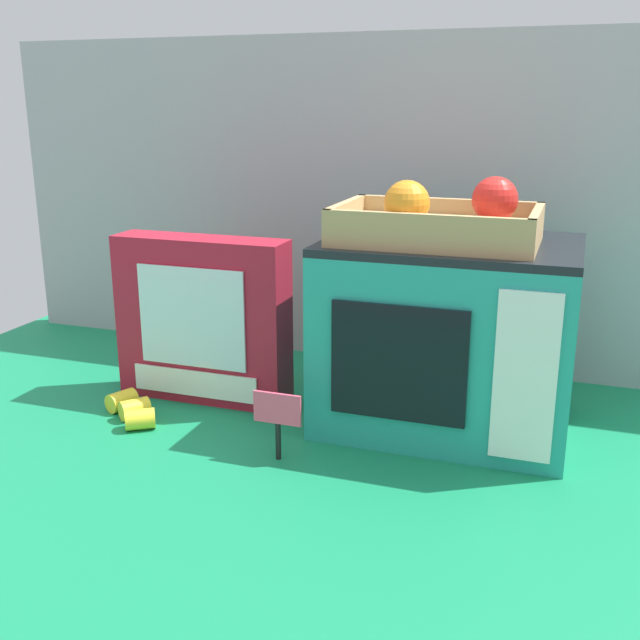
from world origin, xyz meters
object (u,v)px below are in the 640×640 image
object	(u,v)px
toy_microwave	(448,335)
price_sign	(277,416)
loose_toy_banana	(132,409)
food_groups_crate	(440,223)
cookie_set_box	(202,320)

from	to	relation	value
toy_microwave	price_sign	world-z (taller)	toy_microwave
loose_toy_banana	price_sign	bearing A→B (deg)	-11.22
food_groups_crate	cookie_set_box	xyz separation A→B (m)	(-0.39, -0.01, -0.18)
toy_microwave	price_sign	xyz separation A→B (m)	(-0.20, -0.20, -0.08)
food_groups_crate	loose_toy_banana	distance (m)	0.56
price_sign	toy_microwave	bearing A→B (deg)	45.68
cookie_set_box	loose_toy_banana	world-z (taller)	cookie_set_box
food_groups_crate	price_sign	distance (m)	0.36
loose_toy_banana	food_groups_crate	bearing A→B (deg)	15.33
toy_microwave	price_sign	bearing A→B (deg)	-134.32
food_groups_crate	loose_toy_banana	world-z (taller)	food_groups_crate
cookie_set_box	food_groups_crate	bearing A→B (deg)	0.80
cookie_set_box	price_sign	world-z (taller)	cookie_set_box
cookie_set_box	price_sign	size ratio (longest dim) A/B	2.94
cookie_set_box	loose_toy_banana	xyz separation A→B (m)	(-0.07, -0.12, -0.12)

